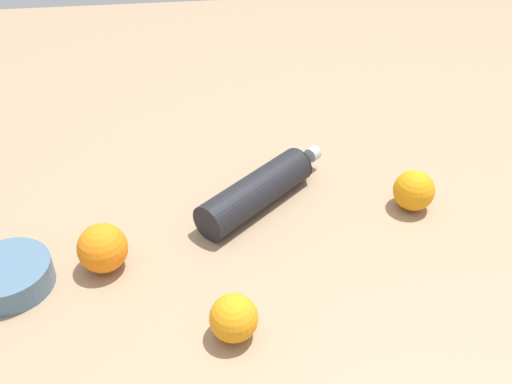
# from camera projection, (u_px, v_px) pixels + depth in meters

# --- Properties ---
(ground_plane) EXTENTS (2.40, 2.40, 0.00)m
(ground_plane) POSITION_uv_depth(u_px,v_px,m) (253.00, 195.00, 1.10)
(ground_plane) COLOR #9E7F60
(water_bottle) EXTENTS (0.25, 0.27, 0.07)m
(water_bottle) POSITION_uv_depth(u_px,v_px,m) (263.00, 187.00, 1.07)
(water_bottle) COLOR black
(water_bottle) RESTS_ON ground_plane
(orange_0) EXTENTS (0.08, 0.08, 0.08)m
(orange_0) POSITION_uv_depth(u_px,v_px,m) (414.00, 191.00, 1.05)
(orange_0) COLOR orange
(orange_0) RESTS_ON ground_plane
(orange_1) EXTENTS (0.07, 0.07, 0.07)m
(orange_1) POSITION_uv_depth(u_px,v_px,m) (234.00, 318.00, 0.81)
(orange_1) COLOR orange
(orange_1) RESTS_ON ground_plane
(orange_2) EXTENTS (0.08, 0.08, 0.08)m
(orange_2) POSITION_uv_depth(u_px,v_px,m) (103.00, 248.00, 0.92)
(orange_2) COLOR orange
(orange_2) RESTS_ON ground_plane
(ceramic_bowl) EXTENTS (0.14, 0.14, 0.04)m
(ceramic_bowl) POSITION_uv_depth(u_px,v_px,m) (9.00, 276.00, 0.89)
(ceramic_bowl) COLOR slate
(ceramic_bowl) RESTS_ON ground_plane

